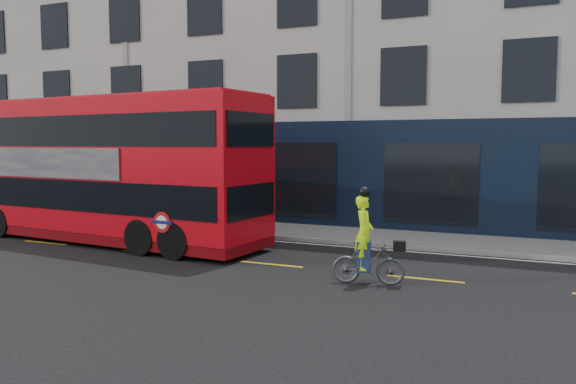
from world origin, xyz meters
The scene contains 8 objects.
ground centered at (0.00, 0.00, 0.00)m, with size 120.00×120.00×0.00m, color black.
pavement centered at (0.00, 6.50, 0.06)m, with size 60.00×3.00×0.12m, color gray.
kerb centered at (0.00, 5.00, 0.07)m, with size 60.00×0.12×0.13m, color gray.
building_terrace centered at (0.00, 12.94, 7.49)m, with size 50.00×10.07×15.00m.
road_edge_line centered at (0.00, 4.70, 0.00)m, with size 58.00×0.10×0.01m, color silver.
lane_dashes centered at (0.00, 1.50, 0.00)m, with size 58.00×0.12×0.01m, color gold, non-canonical shape.
bus centered at (-6.44, 2.51, 2.36)m, with size 11.59×3.61×4.60m.
cyclist centered at (2.87, 0.49, 0.75)m, with size 1.69×0.77×2.22m.
Camera 1 is at (6.26, -11.65, 3.19)m, focal length 35.00 mm.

